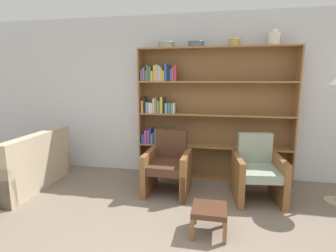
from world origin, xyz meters
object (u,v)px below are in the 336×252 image
(vase_tall, at_px, (274,38))
(bowl_terracotta, at_px, (166,45))
(bowl_slate, at_px, (196,44))
(armchair_cushioned, at_px, (257,171))
(bowl_stoneware, at_px, (234,42))
(couch, at_px, (25,169))
(footstool, at_px, (209,212))
(bookshelf, at_px, (200,116))
(armchair_leather, at_px, (168,166))

(vase_tall, bearing_deg, bowl_terracotta, 180.00)
(bowl_slate, distance_m, armchair_cushioned, 2.17)
(bowl_stoneware, xyz_separation_m, couch, (-3.15, -0.94, -1.95))
(bowl_terracotta, distance_m, armchair_cushioned, 2.43)
(armchair_cushioned, relative_size, footstool, 2.42)
(bowl_terracotta, relative_size, couch, 0.18)
(bowl_slate, distance_m, vase_tall, 1.17)
(bowl_terracotta, bearing_deg, armchair_cushioned, -24.86)
(bookshelf, height_order, footstool, bookshelf)
(vase_tall, xyz_separation_m, couch, (-3.73, -0.94, -1.99))
(bookshelf, height_order, bowl_terracotta, bowl_terracotta)
(armchair_cushioned, distance_m, footstool, 1.19)
(bookshelf, bearing_deg, armchair_leather, -120.16)
(bowl_stoneware, distance_m, couch, 3.82)
(bowl_stoneware, xyz_separation_m, armchair_leather, (-0.91, -0.67, -1.84))
(armchair_leather, xyz_separation_m, footstool, (0.65, -1.00, -0.15))
(bowl_stoneware, bearing_deg, armchair_cushioned, -61.57)
(bowl_stoneware, bearing_deg, armchair_leather, -143.89)
(bowl_slate, xyz_separation_m, vase_tall, (1.17, 0.00, 0.05))
(bowl_slate, distance_m, footstool, 2.61)
(bowl_stoneware, bearing_deg, bookshelf, 177.36)
(bookshelf, xyz_separation_m, bowl_slate, (-0.08, -0.02, 1.17))
(bowl_stoneware, height_order, couch, bowl_stoneware)
(vase_tall, bearing_deg, bowl_slate, 180.00)
(bowl_terracotta, bearing_deg, couch, -155.55)
(bowl_terracotta, xyz_separation_m, armchair_leather, (0.16, -0.67, -1.83))
(armchair_leather, bearing_deg, bookshelf, -118.48)
(bowl_terracotta, bearing_deg, bowl_slate, 0.00)
(vase_tall, bearing_deg, bowl_stoneware, 180.00)
(bowl_terracotta, height_order, footstool, bowl_terracotta)
(bowl_stoneware, relative_size, footstool, 0.49)
(couch, relative_size, footstool, 4.03)
(bowl_terracotta, xyz_separation_m, vase_tall, (1.66, 0.00, 0.05))
(bookshelf, xyz_separation_m, armchair_leather, (-0.40, -0.69, -0.66))
(bowl_stoneware, relative_size, couch, 0.12)
(bowl_stoneware, height_order, vase_tall, vase_tall)
(bowl_terracotta, height_order, bowl_stoneware, bowl_stoneware)
(armchair_cushioned, bearing_deg, vase_tall, -114.35)
(bowl_stoneware, xyz_separation_m, footstool, (-0.26, -1.67, -1.99))
(couch, relative_size, armchair_leather, 1.67)
(couch, bearing_deg, vase_tall, -77.82)
(couch, bearing_deg, bowl_terracotta, -67.54)
(armchair_leather, distance_m, footstool, 1.21)
(bookshelf, xyz_separation_m, bowl_stoneware, (0.51, -0.02, 1.18))
(bowl_stoneware, xyz_separation_m, vase_tall, (0.58, 0.00, 0.04))
(bowl_stoneware, height_order, footstool, bowl_stoneware)
(bookshelf, distance_m, couch, 2.91)
(bookshelf, bearing_deg, bowl_terracotta, -177.61)
(bowl_terracotta, xyz_separation_m, footstool, (0.82, -1.67, -1.98))
(footstool, bearing_deg, armchair_leather, 123.04)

